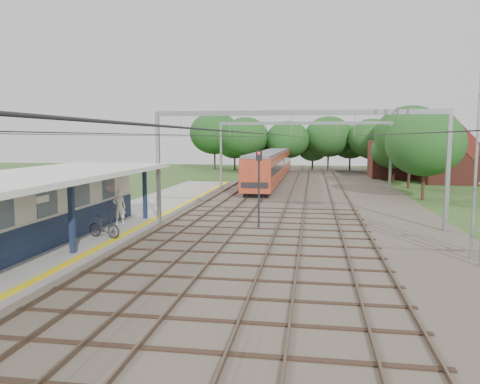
# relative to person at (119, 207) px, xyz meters

# --- Properties ---
(ground) EXTENTS (160.00, 160.00, 0.00)m
(ground) POSITION_rel_person_xyz_m (6.69, -12.87, -1.36)
(ground) COLOR #2D4C1E
(ground) RESTS_ON ground
(ballast_bed) EXTENTS (18.00, 90.00, 0.10)m
(ballast_bed) POSITION_rel_person_xyz_m (10.69, 17.13, -1.31)
(ballast_bed) COLOR #473D33
(ballast_bed) RESTS_ON ground
(platform) EXTENTS (5.00, 52.00, 0.35)m
(platform) POSITION_rel_person_xyz_m (-0.81, 1.13, -1.19)
(platform) COLOR gray
(platform) RESTS_ON ground
(yellow_stripe) EXTENTS (0.45, 52.00, 0.01)m
(yellow_stripe) POSITION_rel_person_xyz_m (1.44, 1.13, -1.01)
(yellow_stripe) COLOR yellow
(yellow_stripe) RESTS_ON platform
(station_building) EXTENTS (3.41, 18.00, 3.40)m
(station_building) POSITION_rel_person_xyz_m (-2.19, -5.87, 0.68)
(station_building) COLOR beige
(station_building) RESTS_ON platform
(canopy) EXTENTS (6.40, 20.00, 3.44)m
(canopy) POSITION_rel_person_xyz_m (-1.08, -6.87, 2.28)
(canopy) COLOR #121E3B
(canopy) RESTS_ON platform
(rail_tracks) EXTENTS (11.80, 88.00, 0.15)m
(rail_tracks) POSITION_rel_person_xyz_m (8.19, 17.13, -1.19)
(rail_tracks) COLOR brown
(rail_tracks) RESTS_ON ballast_bed
(catenary_system) EXTENTS (17.22, 88.00, 7.00)m
(catenary_system) POSITION_rel_person_xyz_m (10.07, 12.41, 4.15)
(catenary_system) COLOR gray
(catenary_system) RESTS_ON ground
(tree_band) EXTENTS (31.72, 30.88, 8.82)m
(tree_band) POSITION_rel_person_xyz_m (10.53, 44.25, 3.56)
(tree_band) COLOR #382619
(tree_band) RESTS_ON ground
(house_near) EXTENTS (7.00, 6.12, 7.89)m
(house_near) POSITION_rel_person_xyz_m (27.69, 33.13, 1.63)
(house_near) COLOR brown
(house_near) RESTS_ON ground
(house_far) EXTENTS (8.00, 6.12, 8.66)m
(house_far) POSITION_rel_person_xyz_m (22.69, 39.13, 1.87)
(house_far) COLOR brown
(house_far) RESTS_ON ground
(person) EXTENTS (0.84, 0.67, 2.02)m
(person) POSITION_rel_person_xyz_m (0.00, 0.00, 0.00)
(person) COLOR white
(person) RESTS_ON platform
(bicycle) EXTENTS (1.98, 1.02, 1.14)m
(bicycle) POSITION_rel_person_xyz_m (0.78, -3.71, -0.44)
(bicycle) COLOR black
(bicycle) RESTS_ON platform
(train) EXTENTS (2.83, 35.25, 3.73)m
(train) POSITION_rel_person_xyz_m (6.19, 31.97, 0.72)
(train) COLOR black
(train) RESTS_ON ballast_bed
(signal_post) EXTENTS (0.35, 0.30, 4.64)m
(signal_post) POSITION_rel_person_xyz_m (8.04, 1.57, 1.63)
(signal_post) COLOR black
(signal_post) RESTS_ON ground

